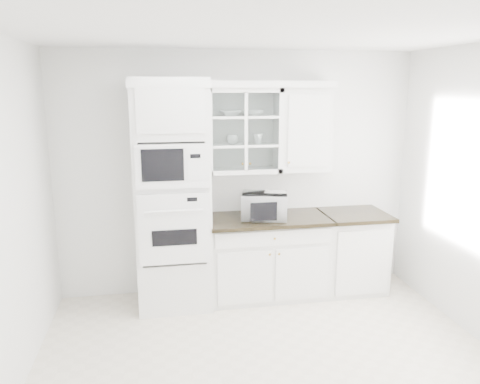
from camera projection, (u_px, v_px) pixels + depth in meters
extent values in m
cube|color=beige|center=(274.00, 371.00, 3.88)|extent=(4.00, 3.50, 0.01)
cube|color=white|center=(238.00, 174.00, 5.26)|extent=(4.00, 0.02, 2.70)
cube|color=white|center=(280.00, 32.00, 3.29)|extent=(4.00, 3.50, 0.02)
cube|color=white|center=(172.00, 196.00, 4.86)|extent=(0.76, 0.65, 2.40)
cube|color=white|center=(174.00, 229.00, 4.60)|extent=(0.70, 0.03, 0.72)
cube|color=black|center=(175.00, 238.00, 4.60)|extent=(0.44, 0.01, 0.16)
cube|color=white|center=(172.00, 167.00, 4.46)|extent=(0.70, 0.03, 0.43)
cube|color=black|center=(163.00, 165.00, 4.42)|extent=(0.40, 0.01, 0.31)
cube|color=white|center=(267.00, 258.00, 5.23)|extent=(1.30, 0.60, 0.88)
cube|color=#322914|center=(268.00, 219.00, 5.09)|extent=(1.32, 0.67, 0.04)
cube|color=white|center=(351.00, 252.00, 5.40)|extent=(0.70, 0.60, 0.88)
cube|color=#322914|center=(355.00, 215.00, 5.26)|extent=(0.72, 0.67, 0.04)
cube|color=white|center=(243.00, 131.00, 5.00)|extent=(0.80, 0.33, 0.90)
cube|color=white|center=(243.00, 145.00, 5.04)|extent=(0.74, 0.29, 0.02)
cube|color=white|center=(243.00, 116.00, 4.97)|extent=(0.74, 0.29, 0.02)
cube|color=white|center=(304.00, 130.00, 5.12)|extent=(0.55, 0.33, 0.90)
cube|color=white|center=(234.00, 84.00, 4.85)|extent=(2.14, 0.38, 0.07)
imported|color=white|center=(264.00, 205.00, 5.04)|extent=(0.57, 0.51, 0.28)
imported|color=white|center=(230.00, 113.00, 4.92)|extent=(0.25, 0.25, 0.06)
imported|color=white|center=(254.00, 113.00, 4.97)|extent=(0.25, 0.25, 0.06)
imported|color=white|center=(233.00, 139.00, 5.00)|extent=(0.13, 0.13, 0.10)
imported|color=white|center=(258.00, 138.00, 5.05)|extent=(0.13, 0.13, 0.11)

